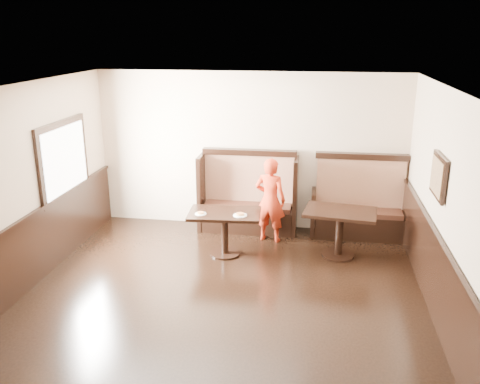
% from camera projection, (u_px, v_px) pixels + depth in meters
% --- Properties ---
extents(ground, '(7.00, 7.00, 0.00)m').
position_uv_depth(ground, '(211.00, 328.00, 6.18)').
color(ground, black).
rests_on(ground, ground).
extents(room_shell, '(7.00, 7.00, 7.00)m').
position_uv_depth(room_shell, '(191.00, 266.00, 6.28)').
color(room_shell, '#C3AA8D').
rests_on(room_shell, ground).
extents(booth_main, '(1.75, 0.72, 1.45)m').
position_uv_depth(booth_main, '(248.00, 201.00, 9.12)').
color(booth_main, black).
rests_on(booth_main, ground).
extents(booth_neighbor, '(1.65, 0.72, 1.45)m').
position_uv_depth(booth_neighbor, '(359.00, 209.00, 8.85)').
color(booth_neighbor, black).
rests_on(booth_neighbor, ground).
extents(table_main, '(1.17, 0.78, 0.72)m').
position_uv_depth(table_main, '(225.00, 222.00, 8.06)').
color(table_main, black).
rests_on(table_main, ground).
extents(table_neighbor, '(1.19, 0.87, 0.77)m').
position_uv_depth(table_neighbor, '(340.00, 222.00, 7.99)').
color(table_neighbor, black).
rests_on(table_neighbor, ground).
extents(child, '(0.59, 0.45, 1.45)m').
position_uv_depth(child, '(270.00, 200.00, 8.56)').
color(child, '#B22A13').
rests_on(child, ground).
extents(pizza_plate_left, '(0.18, 0.18, 0.03)m').
position_uv_depth(pizza_plate_left, '(201.00, 213.00, 7.92)').
color(pizza_plate_left, white).
rests_on(pizza_plate_left, table_main).
extents(pizza_plate_right, '(0.22, 0.22, 0.04)m').
position_uv_depth(pizza_plate_right, '(240.00, 215.00, 7.86)').
color(pizza_plate_right, white).
rests_on(pizza_plate_right, table_main).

